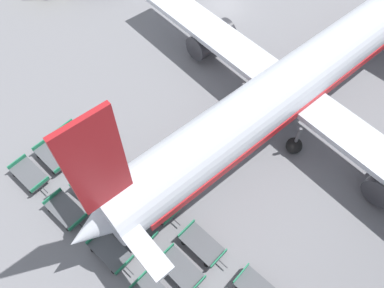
% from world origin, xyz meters
% --- Properties ---
extents(ground_plane, '(500.00, 500.00, 0.00)m').
position_xyz_m(ground_plane, '(0.00, 0.00, 0.00)').
color(ground_plane, gray).
extents(airplane, '(34.79, 39.85, 12.45)m').
position_xyz_m(airplane, '(13.38, -5.33, 3.50)').
color(airplane, silver).
rests_on(airplane, ground_plane).
extents(baggage_dolly_row_near_col_a, '(3.67, 1.91, 0.92)m').
position_xyz_m(baggage_dolly_row_near_col_a, '(5.28, -24.52, 0.48)').
color(baggage_dolly_row_near_col_a, '#515459').
rests_on(baggage_dolly_row_near_col_a, ground_plane).
extents(baggage_dolly_row_near_col_b, '(3.67, 1.90, 0.92)m').
position_xyz_m(baggage_dolly_row_near_col_b, '(9.44, -23.97, 0.48)').
color(baggage_dolly_row_near_col_b, '#515459').
rests_on(baggage_dolly_row_near_col_b, ground_plane).
extents(baggage_dolly_row_near_col_c, '(3.66, 1.88, 0.92)m').
position_xyz_m(baggage_dolly_row_near_col_c, '(13.73, -23.27, 0.48)').
color(baggage_dolly_row_near_col_c, '#515459').
rests_on(baggage_dolly_row_near_col_c, ground_plane).
extents(baggage_dolly_row_mid_a_col_a, '(3.65, 1.84, 0.92)m').
position_xyz_m(baggage_dolly_row_mid_a_col_a, '(5.01, -22.47, 0.48)').
color(baggage_dolly_row_mid_a_col_a, '#515459').
rests_on(baggage_dolly_row_mid_a_col_a, ground_plane).
extents(baggage_dolly_row_mid_a_col_b, '(3.68, 2.03, 0.92)m').
position_xyz_m(baggage_dolly_row_mid_a_col_b, '(9.38, -21.83, 0.48)').
color(baggage_dolly_row_mid_a_col_b, '#515459').
rests_on(baggage_dolly_row_mid_a_col_b, ground_plane).
extents(baggage_dolly_row_mid_a_col_c, '(3.68, 2.03, 0.92)m').
position_xyz_m(baggage_dolly_row_mid_a_col_c, '(13.56, -21.26, 0.48)').
color(baggage_dolly_row_mid_a_col_c, '#515459').
rests_on(baggage_dolly_row_mid_a_col_c, ground_plane).
extents(baggage_dolly_row_mid_a_col_d, '(3.64, 1.81, 0.92)m').
position_xyz_m(baggage_dolly_row_mid_a_col_d, '(17.56, -20.66, 0.48)').
color(baggage_dolly_row_mid_a_col_d, '#515459').
rests_on(baggage_dolly_row_mid_a_col_d, ground_plane).
extents(baggage_dolly_row_mid_b_col_a, '(3.67, 1.90, 0.92)m').
position_xyz_m(baggage_dolly_row_mid_b_col_a, '(4.71, -20.25, 0.48)').
color(baggage_dolly_row_mid_b_col_a, '#515459').
rests_on(baggage_dolly_row_mid_b_col_a, ground_plane).
extents(baggage_dolly_row_mid_b_col_b, '(3.66, 1.87, 0.92)m').
position_xyz_m(baggage_dolly_row_mid_b_col_b, '(9.04, -19.68, 0.48)').
color(baggage_dolly_row_mid_b_col_b, '#515459').
rests_on(baggage_dolly_row_mid_b_col_b, ground_plane).
extents(baggage_dolly_row_mid_b_col_c, '(3.66, 1.86, 0.92)m').
position_xyz_m(baggage_dolly_row_mid_b_col_c, '(13.19, -19.02, 0.48)').
color(baggage_dolly_row_mid_b_col_c, '#515459').
rests_on(baggage_dolly_row_mid_b_col_c, ground_plane).
extents(baggage_dolly_row_mid_b_col_d, '(3.65, 1.84, 0.92)m').
position_xyz_m(baggage_dolly_row_mid_b_col_d, '(17.25, -18.59, 0.48)').
color(baggage_dolly_row_mid_b_col_d, '#515459').
rests_on(baggage_dolly_row_mid_b_col_d, ground_plane).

